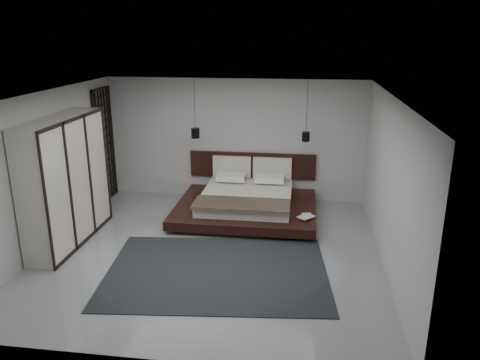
# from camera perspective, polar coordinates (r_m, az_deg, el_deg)

# --- Properties ---
(floor) EXTENTS (6.00, 6.00, 0.00)m
(floor) POSITION_cam_1_polar(r_m,az_deg,el_deg) (8.58, -3.58, -8.61)
(floor) COLOR gray
(floor) RESTS_ON ground
(ceiling) EXTENTS (6.00, 6.00, 0.00)m
(ceiling) POSITION_cam_1_polar(r_m,az_deg,el_deg) (7.77, -3.97, 10.27)
(ceiling) COLOR white
(ceiling) RESTS_ON wall_back
(wall_back) EXTENTS (6.00, 0.00, 6.00)m
(wall_back) POSITION_cam_1_polar(r_m,az_deg,el_deg) (10.92, -0.62, 4.96)
(wall_back) COLOR #B2B2B0
(wall_back) RESTS_ON floor
(wall_front) EXTENTS (6.00, 0.00, 6.00)m
(wall_front) POSITION_cam_1_polar(r_m,az_deg,el_deg) (5.37, -10.24, -9.06)
(wall_front) COLOR #B2B2B0
(wall_front) RESTS_ON floor
(wall_left) EXTENTS (0.00, 6.00, 6.00)m
(wall_left) POSITION_cam_1_polar(r_m,az_deg,el_deg) (9.14, -22.53, 1.09)
(wall_left) COLOR #B2B2B0
(wall_left) RESTS_ON floor
(wall_right) EXTENTS (0.00, 6.00, 6.00)m
(wall_right) POSITION_cam_1_polar(r_m,az_deg,el_deg) (8.04, 17.69, -0.53)
(wall_right) COLOR #B2B2B0
(wall_right) RESTS_ON floor
(lattice_screen) EXTENTS (0.05, 0.90, 2.60)m
(lattice_screen) POSITION_cam_1_polar(r_m,az_deg,el_deg) (11.25, -16.13, 4.12)
(lattice_screen) COLOR black
(lattice_screen) RESTS_ON floor
(bed) EXTENTS (2.95, 2.46, 1.10)m
(bed) POSITION_cam_1_polar(r_m,az_deg,el_deg) (10.13, 0.83, -2.55)
(bed) COLOR black
(bed) RESTS_ON floor
(book_lower) EXTENTS (0.25, 0.30, 0.02)m
(book_lower) POSITION_cam_1_polar(r_m,az_deg,el_deg) (9.44, 7.64, -4.34)
(book_lower) COLOR #99724C
(book_lower) RESTS_ON bed
(book_upper) EXTENTS (0.39, 0.40, 0.02)m
(book_upper) POSITION_cam_1_polar(r_m,az_deg,el_deg) (9.40, 7.52, -4.27)
(book_upper) COLOR #99724C
(book_upper) RESTS_ON book_lower
(pendant_left) EXTENTS (0.18, 0.18, 1.26)m
(pendant_left) POSITION_cam_1_polar(r_m,az_deg,el_deg) (10.42, -5.46, 5.73)
(pendant_left) COLOR black
(pendant_left) RESTS_ON ceiling
(pendant_right) EXTENTS (0.17, 0.17, 1.25)m
(pendant_right) POSITION_cam_1_polar(r_m,az_deg,el_deg) (10.15, 8.02, 5.29)
(pendant_right) COLOR black
(pendant_right) RESTS_ON ceiling
(wardrobe) EXTENTS (0.57, 2.41, 2.36)m
(wardrobe) POSITION_cam_1_polar(r_m,az_deg,el_deg) (9.13, -20.46, -0.14)
(wardrobe) COLOR beige
(wardrobe) RESTS_ON floor
(rug) EXTENTS (3.85, 2.93, 0.02)m
(rug) POSITION_cam_1_polar(r_m,az_deg,el_deg) (7.88, -2.82, -11.05)
(rug) COLOR black
(rug) RESTS_ON floor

